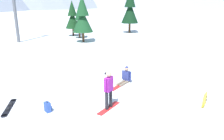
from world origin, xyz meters
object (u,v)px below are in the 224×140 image
pine_tree_short (79,21)px  loose_snowboard_near_left (205,99)px  loose_snowboard_near_right (9,107)px  backpack_blue (48,107)px  snowboarder_midground (125,77)px  snowboarder_foreground (109,89)px  pine_tree_young (130,8)px  pine_tree_slender (83,17)px  pine_tree_tall (72,17)px

pine_tree_short → loose_snowboard_near_left: bearing=-87.2°
loose_snowboard_near_right → backpack_blue: bearing=-32.6°
loose_snowboard_near_left → loose_snowboard_near_right: bearing=162.6°
snowboarder_midground → loose_snowboard_near_left: (2.51, -3.78, -0.21)m
pine_tree_short → snowboarder_foreground: bearing=-99.8°
loose_snowboard_near_left → pine_tree_young: 25.20m
snowboarder_midground → loose_snowboard_near_right: (-6.29, -1.03, -0.32)m
loose_snowboard_near_left → pine_tree_slender: size_ratio=0.25×
backpack_blue → pine_tree_young: bearing=56.6°
snowboarder_foreground → snowboarder_midground: snowboarder_foreground is taller
pine_tree_young → pine_tree_tall: bearing=-179.2°
loose_snowboard_near_right → snowboarder_foreground: bearing=-22.1°
pine_tree_slender → pine_tree_tall: pine_tree_slender is taller
snowboarder_midground → snowboarder_foreground: bearing=-126.9°
snowboarder_midground → loose_snowboard_near_right: bearing=-170.7°
pine_tree_tall → pine_tree_young: 8.92m
loose_snowboard_near_right → loose_snowboard_near_left: size_ratio=1.38×
pine_tree_slender → pine_tree_short: 3.33m
snowboarder_foreground → pine_tree_tall: (3.11, 22.68, 1.70)m
backpack_blue → pine_tree_tall: bearing=75.4°
snowboarder_foreground → loose_snowboard_near_left: size_ratio=1.29×
snowboarder_midground → pine_tree_slender: (1.16, 14.56, 2.61)m
loose_snowboard_near_right → pine_tree_tall: pine_tree_tall is taller
snowboarder_midground → loose_snowboard_near_right: size_ratio=0.87×
loose_snowboard_near_left → backpack_blue: size_ratio=2.89×
snowboarder_foreground → loose_snowboard_near_left: snowboarder_foreground is taller
loose_snowboard_near_right → pine_tree_slender: pine_tree_slender is taller
loose_snowboard_near_right → pine_tree_slender: 17.52m
backpack_blue → loose_snowboard_near_left: bearing=-13.4°
snowboarder_foreground → pine_tree_tall: pine_tree_tall is taller
snowboarder_foreground → pine_tree_slender: 17.71m
snowboarder_midground → pine_tree_young: pine_tree_young is taller
snowboarder_midground → pine_tree_slender: pine_tree_slender is taller
backpack_blue → snowboarder_foreground: bearing=-14.6°
snowboarder_midground → pine_tree_tall: 20.09m
pine_tree_tall → pine_tree_short: size_ratio=1.19×
loose_snowboard_near_right → loose_snowboard_near_left: 9.22m
pine_tree_tall → pine_tree_short: (0.41, -2.14, -0.41)m
snowboarder_midground → pine_tree_short: (1.47, 17.79, 1.88)m
loose_snowboard_near_left → backpack_blue: 7.37m
snowboarder_midground → pine_tree_slender: 14.83m
snowboarder_midground → backpack_blue: size_ratio=3.50×
pine_tree_young → snowboarder_midground: bearing=-116.3°
snowboarder_foreground → backpack_blue: (-2.60, 0.68, -0.72)m
loose_snowboard_near_right → pine_tree_slender: size_ratio=0.35×
pine_tree_slender → pine_tree_short: size_ratio=1.33×
loose_snowboard_near_left → pine_tree_slender: pine_tree_slender is taller
snowboarder_foreground → pine_tree_slender: bearing=79.5°
backpack_blue → pine_tree_slender: pine_tree_slender is taller
pine_tree_young → backpack_blue: bearing=-123.4°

